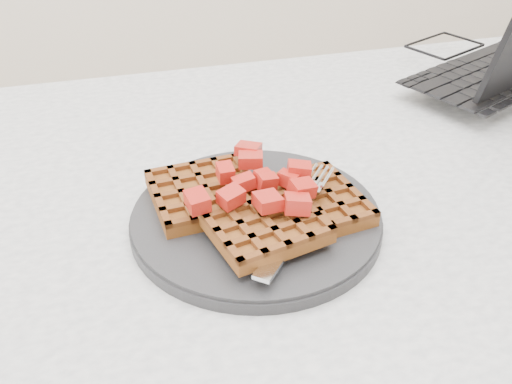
% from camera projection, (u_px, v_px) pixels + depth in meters
% --- Properties ---
extents(table, '(1.20, 0.80, 0.75)m').
position_uv_depth(table, '(361.00, 263.00, 0.70)').
color(table, silver).
rests_on(table, ground).
extents(plate, '(0.25, 0.25, 0.02)m').
position_uv_depth(plate, '(256.00, 218.00, 0.58)').
color(plate, black).
rests_on(plate, table).
extents(waffles, '(0.21, 0.19, 0.03)m').
position_uv_depth(waffles, '(257.00, 205.00, 0.56)').
color(waffles, brown).
rests_on(waffles, plate).
extents(strawberry_pile, '(0.15, 0.15, 0.02)m').
position_uv_depth(strawberry_pile, '(256.00, 180.00, 0.55)').
color(strawberry_pile, '#950400').
rests_on(strawberry_pile, waffles).
extents(fork, '(0.13, 0.15, 0.02)m').
position_uv_depth(fork, '(300.00, 220.00, 0.55)').
color(fork, silver).
rests_on(fork, plate).
extents(laptop, '(0.43, 0.38, 0.25)m').
position_uv_depth(laptop, '(495.00, 53.00, 0.88)').
color(laptop, black).
rests_on(laptop, table).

